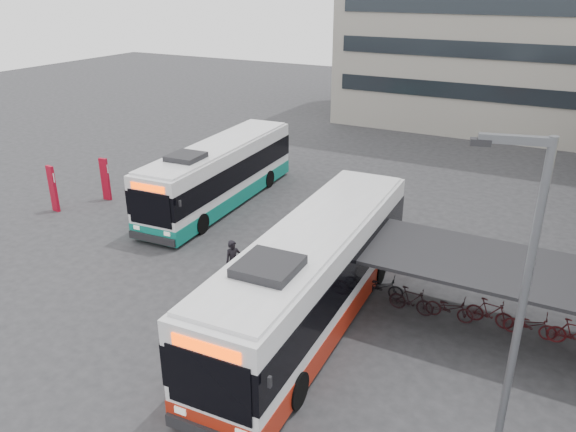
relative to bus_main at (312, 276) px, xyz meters
The scene contains 9 objects.
ground 3.46m from the bus_main, 169.15° to the right, with size 120.00×120.00×0.00m, color #28282B.
bike_shelter 6.13m from the bus_main, 23.57° to the left, with size 10.00×4.00×2.54m.
road_markings 4.00m from the bus_main, 96.36° to the right, with size 0.15×7.60×0.01m.
bus_main is the anchor object (origin of this frame).
bus_teal 12.37m from the bus_main, 139.61° to the left, with size 3.39×12.20×3.56m.
pedestrian 4.26m from the bus_main, 164.85° to the left, with size 0.65×0.43×1.79m, color black.
lamp_post 8.69m from the bus_main, 33.46° to the right, with size 1.50×0.52×8.63m.
sign_totem_mid 16.69m from the bus_main, 169.85° to the left, with size 0.54×0.23×2.48m.
sign_totem_north 16.22m from the bus_main, 160.33° to the left, with size 0.51×0.20×2.37m.
Camera 1 is at (10.22, -14.83, 11.20)m, focal length 35.00 mm.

